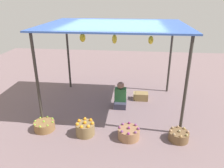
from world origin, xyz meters
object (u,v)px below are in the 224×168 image
(basket_limes, at_px, (44,126))
(basket_potatoes, at_px, (179,136))
(wooden_crate_near_vendor, at_px, (142,96))
(vendor_person, at_px, (120,97))
(wooden_crate_stacked_rear, at_px, (140,96))
(basket_purple_onions, at_px, (129,133))
(basket_oranges, at_px, (85,129))

(basket_limes, relative_size, basket_potatoes, 1.11)
(wooden_crate_near_vendor, bearing_deg, basket_limes, -141.26)
(vendor_person, height_order, wooden_crate_stacked_rear, vendor_person)
(wooden_crate_stacked_rear, bearing_deg, basket_limes, -140.02)
(vendor_person, distance_m, basket_purple_onions, 1.58)
(wooden_crate_stacked_rear, bearing_deg, basket_potatoes, -66.87)
(vendor_person, height_order, basket_oranges, vendor_person)
(basket_oranges, relative_size, basket_potatoes, 0.99)
(vendor_person, xyz_separation_m, wooden_crate_stacked_rear, (0.58, 0.55, -0.19))
(vendor_person, bearing_deg, basket_limes, -141.27)
(basket_oranges, relative_size, wooden_crate_near_vendor, 1.11)
(basket_purple_onions, relative_size, wooden_crate_stacked_rear, 1.27)
(basket_oranges, relative_size, wooden_crate_stacked_rear, 1.13)
(basket_purple_onions, distance_m, wooden_crate_stacked_rear, 2.11)
(vendor_person, xyz_separation_m, basket_potatoes, (1.46, -1.50, -0.18))
(basket_limes, relative_size, basket_purple_onions, 0.99)
(basket_limes, distance_m, basket_oranges, 1.06)
(basket_purple_onions, bearing_deg, basket_potatoes, 2.03)
(basket_purple_onions, relative_size, basket_potatoes, 1.12)
(wooden_crate_near_vendor, bearing_deg, vendor_person, -141.22)
(wooden_crate_stacked_rear, bearing_deg, vendor_person, -136.45)
(vendor_person, xyz_separation_m, basket_purple_onions, (0.31, -1.54, -0.17))
(basket_oranges, distance_m, basket_purple_onions, 1.04)
(basket_limes, relative_size, wooden_crate_stacked_rear, 1.26)
(vendor_person, bearing_deg, wooden_crate_near_vendor, 38.78)
(basket_limes, distance_m, wooden_crate_near_vendor, 3.12)
(vendor_person, bearing_deg, basket_purple_onions, -78.57)
(basket_oranges, height_order, basket_potatoes, basket_oranges)
(basket_potatoes, bearing_deg, wooden_crate_near_vendor, 112.02)
(basket_purple_onions, height_order, basket_potatoes, basket_purple_onions)
(basket_limes, relative_size, wooden_crate_near_vendor, 1.25)
(wooden_crate_near_vendor, relative_size, wooden_crate_stacked_rear, 1.01)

